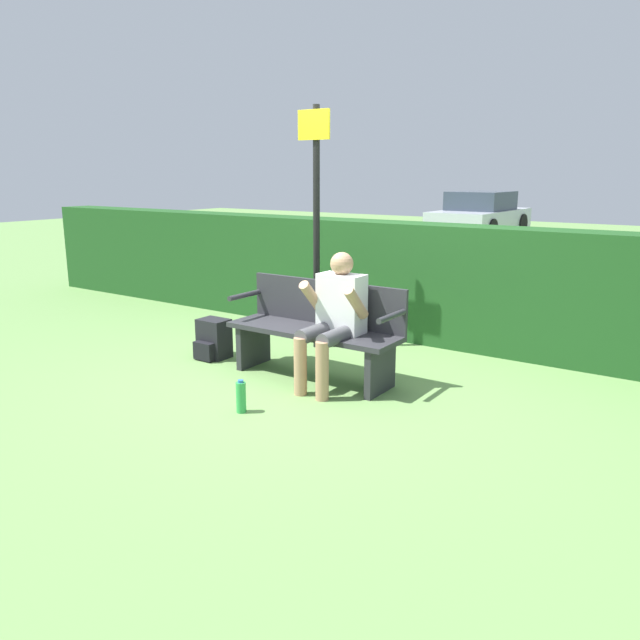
{
  "coord_description": "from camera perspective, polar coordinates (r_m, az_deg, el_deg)",
  "views": [
    {
      "loc": [
        3.11,
        -4.42,
        1.83
      ],
      "look_at": [
        0.15,
        -0.1,
        0.58
      ],
      "focal_mm": 35.0,
      "sensor_mm": 36.0,
      "label": 1
    }
  ],
  "objects": [
    {
      "name": "hedge_back",
      "position": [
        7.07,
        7.81,
        3.6
      ],
      "size": [
        12.0,
        0.49,
        1.29
      ],
      "color": "#1E4C1E",
      "rests_on": "ground"
    },
    {
      "name": "park_bench",
      "position": [
        5.63,
        -0.32,
        -0.83
      ],
      "size": [
        1.64,
        0.49,
        0.87
      ],
      "color": "#2D2D33",
      "rests_on": "ground"
    },
    {
      "name": "signpost",
      "position": [
        6.46,
        -0.37,
        9.77
      ],
      "size": [
        0.37,
        0.09,
        2.48
      ],
      "color": "black",
      "rests_on": "ground"
    },
    {
      "name": "person_seated",
      "position": [
        5.33,
        1.32,
        0.58
      ],
      "size": [
        0.53,
        0.63,
        1.17
      ],
      "color": "silver",
      "rests_on": "ground"
    },
    {
      "name": "ground_plane",
      "position": [
        5.71,
        -0.68,
        -5.31
      ],
      "size": [
        40.0,
        40.0,
        0.0
      ],
      "primitive_type": "plane",
      "color": "#668E4C"
    },
    {
      "name": "parked_car",
      "position": [
        18.86,
        14.44,
        9.26
      ],
      "size": [
        1.88,
        3.97,
        1.29
      ],
      "rotation": [
        0.0,
        0.0,
        1.54
      ],
      "color": "#B7BCC6",
      "rests_on": "ground"
    },
    {
      "name": "backpack",
      "position": [
        6.36,
        -9.75,
        -1.78
      ],
      "size": [
        0.3,
        0.3,
        0.4
      ],
      "color": "black",
      "rests_on": "ground"
    },
    {
      "name": "water_bottle",
      "position": [
        4.92,
        -7.23,
        -6.99
      ],
      "size": [
        0.08,
        0.08,
        0.26
      ],
      "color": "green",
      "rests_on": "ground"
    }
  ]
}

